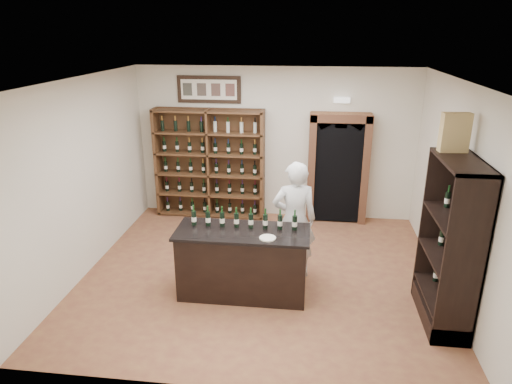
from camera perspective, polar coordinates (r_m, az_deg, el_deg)
floor at (r=7.35m, az=0.64°, el=-10.11°), size 5.50×5.50×0.00m
ceiling at (r=6.41m, az=0.75°, el=13.83°), size 5.50×5.50×0.00m
wall_back at (r=9.13m, az=2.41°, el=6.03°), size 5.50×0.04×3.00m
wall_left at (r=7.53m, az=-20.61°, el=1.77°), size 0.04×5.00×3.00m
wall_right at (r=7.01m, az=23.64°, el=0.08°), size 0.04×5.00×3.00m
wine_shelf at (r=9.26m, az=-5.77°, el=3.59°), size 2.20×0.38×2.20m
framed_picture at (r=9.10m, az=-5.90°, el=12.63°), size 1.25×0.04×0.52m
arched_doorway at (r=9.05m, az=10.22°, el=3.24°), size 1.17×0.35×2.17m
emergency_light at (r=8.87m, az=10.69°, el=11.24°), size 0.30×0.10×0.10m
tasting_counter at (r=6.62m, az=-1.66°, el=-8.86°), size 1.88×0.78×1.00m
counter_bottle_0 at (r=6.59m, az=-7.77°, el=-3.23°), size 0.07×0.07×0.30m
counter_bottle_1 at (r=6.55m, az=-6.02°, el=-3.32°), size 0.07×0.07×0.30m
counter_bottle_2 at (r=6.50m, az=-4.25°, el=-3.42°), size 0.07×0.07×0.30m
counter_bottle_3 at (r=6.47m, az=-2.46°, el=-3.51°), size 0.07×0.07×0.30m
counter_bottle_4 at (r=6.44m, az=-0.65°, el=-3.60°), size 0.07×0.07×0.30m
counter_bottle_5 at (r=6.42m, az=1.17°, el=-3.69°), size 0.07×0.07×0.30m
counter_bottle_6 at (r=6.41m, az=3.01°, el=-3.77°), size 0.07×0.07×0.30m
counter_bottle_7 at (r=6.40m, az=4.85°, el=-3.85°), size 0.07×0.07×0.30m
side_cabinet at (r=6.44m, az=22.94°, el=-8.80°), size 0.48×1.20×2.20m
shopkeeper at (r=6.95m, az=4.82°, el=-3.52°), size 0.73×0.54×1.85m
plate at (r=6.15m, az=1.46°, el=-5.77°), size 0.22×0.22×0.02m
wine_crate at (r=6.21m, az=23.60°, el=6.83°), size 0.36×0.17×0.49m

